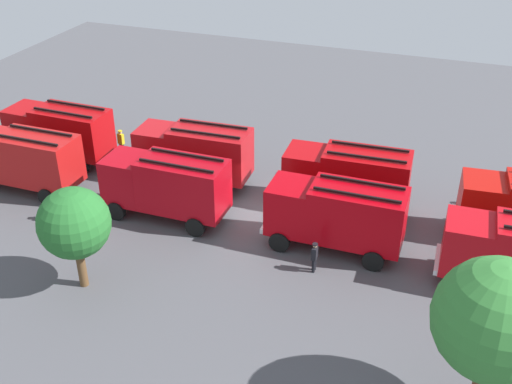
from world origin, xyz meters
TOP-DOWN VIEW (x-y plane):
  - ground_plane at (0.00, 0.00)m, footprint 65.28×65.28m
  - fire_truck_1 at (-4.68, -2.27)m, footprint 7.31×3.03m
  - fire_truck_2 at (4.78, -2.11)m, footprint 7.30×3.01m
  - fire_truck_3 at (14.39, -1.97)m, footprint 7.25×2.87m
  - fire_truck_5 at (-5.06, 1.87)m, footprint 7.21×2.79m
  - fire_truck_6 at (4.55, 2.08)m, footprint 7.20×2.76m
  - fire_truck_7 at (14.04, 2.13)m, footprint 7.20×2.76m
  - firefighter_0 at (-12.53, -5.42)m, footprint 0.43×0.29m
  - firefighter_1 at (11.11, -3.98)m, footprint 0.46×0.33m
  - firefighter_2 at (9.97, 4.54)m, footprint 0.40×0.48m
  - firefighter_3 at (-4.58, 4.16)m, footprint 0.27×0.42m
  - firefighter_4 at (-1.69, -5.40)m, footprint 0.43×0.48m
  - tree_1 at (-12.59, 10.71)m, footprint 4.44×4.44m
  - tree_2 at (5.59, 9.02)m, footprint 3.39×3.39m

SIDE VIEW (x-z plane):
  - ground_plane at x=0.00m, z-range 0.00..0.00m
  - firefighter_3 at x=-4.58m, z-range 0.09..1.74m
  - firefighter_2 at x=9.97m, z-range 0.11..1.86m
  - firefighter_0 at x=-12.53m, z-range 0.11..1.88m
  - firefighter_1 at x=11.11m, z-range 0.12..1.90m
  - firefighter_4 at x=-1.69m, z-range 0.12..1.93m
  - fire_truck_1 at x=-4.68m, z-range 0.21..4.09m
  - fire_truck_2 at x=4.78m, z-range 0.21..4.09m
  - fire_truck_3 at x=14.39m, z-range 0.21..4.09m
  - fire_truck_5 at x=-5.06m, z-range 0.21..4.09m
  - fire_truck_6 at x=4.55m, z-range 0.21..4.09m
  - fire_truck_7 at x=14.04m, z-range 0.21..4.09m
  - tree_2 at x=5.59m, z-range 0.91..6.16m
  - tree_1 at x=-12.59m, z-range 1.19..8.07m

